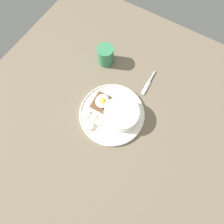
{
  "coord_description": "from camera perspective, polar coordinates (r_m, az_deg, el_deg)",
  "views": [
    {
      "loc": [
        -20.02,
        -12.19,
        72.73
      ],
      "look_at": [
        0.0,
        0.0,
        5.0
      ],
      "focal_mm": 28.0,
      "sensor_mm": 36.0,
      "label": 1
    }
  ],
  "objects": [
    {
      "name": "toast_slice",
      "position": [
        0.74,
        -3.01,
        2.9
      ],
      "size": [
        8.73,
        8.73,
        1.55
      ],
      "color": "brown",
      "rests_on": "plate"
    },
    {
      "name": "oatmeal_bowl",
      "position": [
        0.7,
        3.13,
        -0.68
      ],
      "size": [
        14.13,
        14.13,
        5.94
      ],
      "color": "white",
      "rests_on": "plate"
    },
    {
      "name": "banana_slice_front",
      "position": [
        0.73,
        -6.28,
        -1.87
      ],
      "size": [
        3.47,
        3.57,
        1.49
      ],
      "color": "#F2E7C6",
      "rests_on": "plate"
    },
    {
      "name": "banana_slice_right",
      "position": [
        0.72,
        -4.43,
        -3.35
      ],
      "size": [
        3.91,
        3.91,
        1.2
      ],
      "color": "beige",
      "rests_on": "plate"
    },
    {
      "name": "ground_plane",
      "position": [
        0.75,
        0.0,
        -0.99
      ],
      "size": [
        120.0,
        120.0,
        2.0
      ],
      "primitive_type": "cube",
      "color": "#6F624E",
      "rests_on": "ground"
    },
    {
      "name": "knife",
      "position": [
        0.82,
        11.92,
        9.41
      ],
      "size": [
        13.31,
        1.79,
        0.8
      ],
      "color": "silver",
      "rests_on": "ground_plane"
    },
    {
      "name": "banana_slice_left",
      "position": [
        0.74,
        -8.45,
        -0.77
      ],
      "size": [
        4.48,
        4.52,
        1.48
      ],
      "color": "beige",
      "rests_on": "plate"
    },
    {
      "name": "plate",
      "position": [
        0.74,
        0.0,
        -0.56
      ],
      "size": [
        27.61,
        27.61,
        1.6
      ],
      "color": "white",
      "rests_on": "ground_plane"
    },
    {
      "name": "coffee_mug",
      "position": [
        0.83,
        -2.11,
        18.05
      ],
      "size": [
        7.46,
        7.46,
        8.69
      ],
      "color": "#368558",
      "rests_on": "ground_plane"
    },
    {
      "name": "banana_slice_back",
      "position": [
        0.72,
        -7.38,
        -4.64
      ],
      "size": [
        4.92,
        4.92,
        1.47
      ],
      "color": "#F4E1BE",
      "rests_on": "plate"
    },
    {
      "name": "poached_egg",
      "position": [
        0.72,
        -3.1,
        3.61
      ],
      "size": [
        6.35,
        5.73,
        4.13
      ],
      "color": "white",
      "rests_on": "toast_slice"
    }
  ]
}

